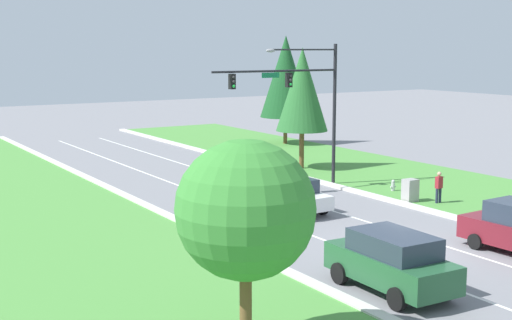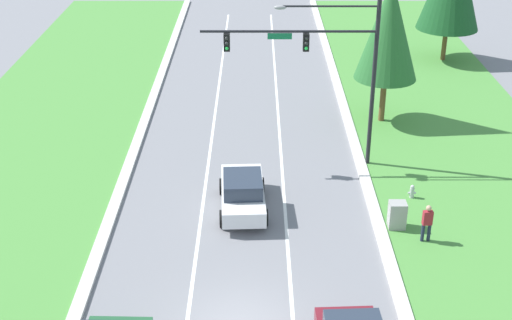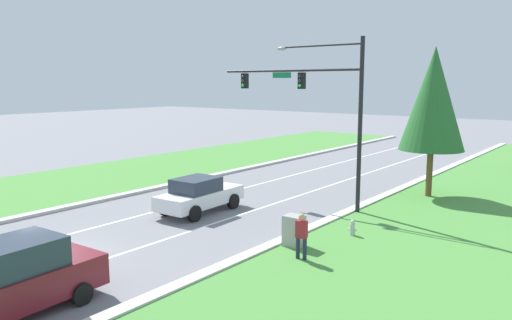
% 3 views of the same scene
% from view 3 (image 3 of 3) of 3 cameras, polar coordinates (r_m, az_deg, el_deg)
% --- Properties ---
extents(ground_plane, '(160.00, 160.00, 0.00)m').
position_cam_3_polar(ground_plane, '(19.30, -23.05, -10.26)').
color(ground_plane, slate).
extents(curb_strip_right, '(0.50, 90.00, 0.15)m').
position_cam_3_polar(curb_strip_right, '(14.88, -11.90, -15.16)').
color(curb_strip_right, beige).
rests_on(curb_strip_right, ground_plane).
extents(lane_stripe_inner_left, '(0.14, 81.00, 0.01)m').
position_cam_3_polar(lane_stripe_inner_left, '(20.83, -25.53, -9.02)').
color(lane_stripe_inner_left, white).
rests_on(lane_stripe_inner_left, ground_plane).
extents(lane_stripe_inner_right, '(0.14, 81.00, 0.01)m').
position_cam_3_polar(lane_stripe_inner_right, '(17.83, -20.14, -11.66)').
color(lane_stripe_inner_right, white).
rests_on(lane_stripe_inner_right, ground_plane).
extents(traffic_signal_mast, '(8.06, 0.41, 8.13)m').
position_cam_3_polar(traffic_signal_mast, '(24.34, 7.05, 7.22)').
color(traffic_signal_mast, black).
rests_on(traffic_signal_mast, ground_plane).
extents(white_sedan, '(2.17, 4.62, 1.69)m').
position_cam_3_polar(white_sedan, '(23.70, -6.52, -3.95)').
color(white_sedan, white).
rests_on(white_sedan, ground_plane).
extents(burgundy_suv, '(2.27, 5.08, 2.01)m').
position_cam_3_polar(burgundy_suv, '(14.76, -26.74, -12.21)').
color(burgundy_suv, maroon).
rests_on(burgundy_suv, ground_plane).
extents(utility_cabinet, '(0.70, 0.60, 1.23)m').
position_cam_3_polar(utility_cabinet, '(18.70, 4.36, -8.17)').
color(utility_cabinet, '#9E9E99').
rests_on(utility_cabinet, ground_plane).
extents(pedestrian, '(0.41, 0.27, 1.69)m').
position_cam_3_polar(pedestrian, '(17.28, 5.22, -8.52)').
color(pedestrian, '#232842').
rests_on(pedestrian, ground_plane).
extents(fire_hydrant, '(0.34, 0.20, 0.70)m').
position_cam_3_polar(fire_hydrant, '(20.33, 10.96, -7.72)').
color(fire_hydrant, '#B7B7BC').
rests_on(fire_hydrant, ground_plane).
extents(conifer_far_right_tree, '(3.36, 3.36, 7.94)m').
position_cam_3_polar(conifer_far_right_tree, '(27.67, 19.61, 6.58)').
color(conifer_far_right_tree, brown).
rests_on(conifer_far_right_tree, ground_plane).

